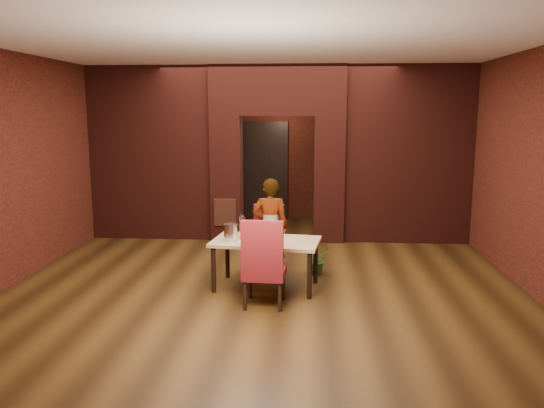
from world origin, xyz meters
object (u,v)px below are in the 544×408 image
(chair_near, at_px, (264,262))
(wine_bucket, at_px, (231,232))
(chair_far, at_px, (269,240))
(wine_glass_c, at_px, (280,235))
(person_seated, at_px, (270,227))
(dining_table, at_px, (266,264))
(wine_glass_a, at_px, (258,230))
(wine_glass_b, at_px, (267,234))
(potted_plant, at_px, (317,259))
(water_bottle, at_px, (242,226))

(chair_near, distance_m, wine_bucket, 0.83)
(chair_far, distance_m, wine_glass_c, 0.84)
(person_seated, bearing_deg, wine_bucket, 52.31)
(dining_table, distance_m, wine_bucket, 0.65)
(chair_far, height_order, person_seated, person_seated)
(chair_far, bearing_deg, wine_glass_c, -76.26)
(wine_glass_a, distance_m, wine_glass_c, 0.38)
(chair_far, bearing_deg, person_seated, -56.52)
(chair_far, bearing_deg, wine_bucket, -125.76)
(person_seated, height_order, wine_glass_b, person_seated)
(wine_glass_a, xyz_separation_m, potted_plant, (0.82, 0.60, -0.56))
(dining_table, relative_size, wine_glass_a, 6.32)
(water_bottle, distance_m, potted_plant, 1.34)
(chair_far, bearing_deg, dining_table, -90.79)
(dining_table, bearing_deg, wine_glass_a, 150.43)
(chair_near, relative_size, water_bottle, 3.45)
(dining_table, relative_size, potted_plant, 3.27)
(wine_glass_c, height_order, water_bottle, water_bottle)
(water_bottle, height_order, potted_plant, water_bottle)
(chair_near, xyz_separation_m, person_seated, (-0.02, 1.27, 0.16))
(wine_glass_a, xyz_separation_m, wine_glass_c, (0.32, -0.20, -0.02))
(chair_near, bearing_deg, wine_glass_a, -75.49)
(chair_far, distance_m, wine_glass_b, 0.74)
(wine_glass_a, height_order, wine_glass_c, wine_glass_a)
(wine_glass_c, height_order, wine_bucket, wine_bucket)
(chair_near, bearing_deg, wine_glass_b, -86.25)
(potted_plant, bearing_deg, person_seated, -173.83)
(wine_glass_c, bearing_deg, potted_plant, 58.23)
(wine_glass_a, height_order, wine_glass_b, wine_glass_a)
(chair_near, xyz_separation_m, wine_glass_a, (-0.16, 0.75, 0.22))
(potted_plant, bearing_deg, chair_near, -116.16)
(water_bottle, relative_size, potted_plant, 0.74)
(wine_glass_b, height_order, wine_bucket, wine_bucket)
(chair_near, height_order, wine_glass_c, chair_near)
(dining_table, height_order, chair_far, chair_far)
(wine_glass_a, xyz_separation_m, wine_bucket, (-0.35, -0.13, 0.00))
(person_seated, distance_m, wine_glass_b, 0.66)
(chair_far, relative_size, person_seated, 0.70)
(chair_near, bearing_deg, potted_plant, -113.53)
(wine_glass_c, bearing_deg, dining_table, 150.95)
(wine_glass_b, distance_m, wine_glass_c, 0.19)
(wine_bucket, bearing_deg, dining_table, 4.38)
(chair_far, height_order, potted_plant, chair_far)
(potted_plant, bearing_deg, chair_far, -177.24)
(dining_table, distance_m, water_bottle, 0.61)
(chair_near, height_order, wine_bucket, chair_near)
(dining_table, height_order, chair_near, chair_near)
(chair_far, xyz_separation_m, wine_glass_a, (-0.10, -0.56, 0.27))
(dining_table, xyz_separation_m, wine_glass_a, (-0.12, 0.09, 0.45))
(potted_plant, bearing_deg, water_bottle, -150.35)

